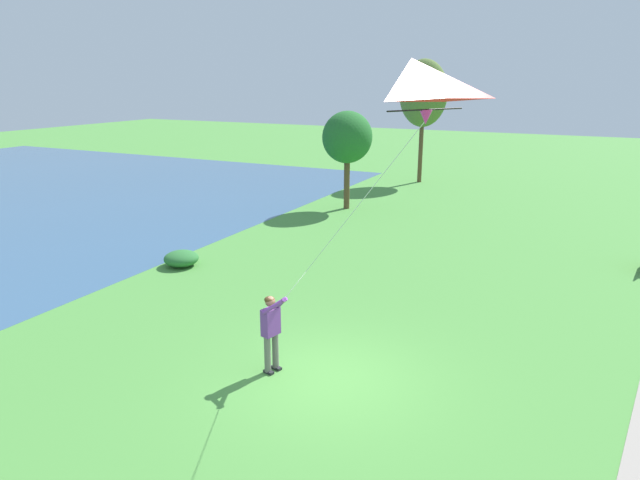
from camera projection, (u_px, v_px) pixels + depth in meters
name	position (u px, v px, depth m)	size (l,w,h in m)	color
ground_plane	(327.00, 379.00, 11.91)	(120.00, 120.00, 0.00)	#4C8E3D
person_kite_flyer	(272.00, 327.00, 11.93)	(0.63, 0.51, 1.83)	#232328
flying_kite	(411.00, 94.00, 8.73)	(3.41, 1.84, 4.53)	red
tree_horizon_far	(423.00, 94.00, 33.20)	(2.86, 2.37, 7.24)	brown
tree_lakeside_far	(347.00, 138.00, 26.66)	(2.32, 2.66, 4.67)	brown
lakeside_shrub	(181.00, 258.00, 19.04)	(1.15, 1.18, 0.52)	#2D7033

